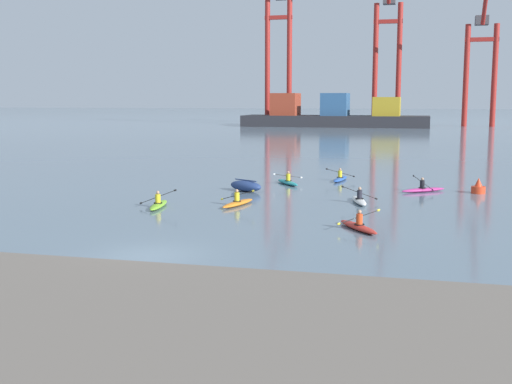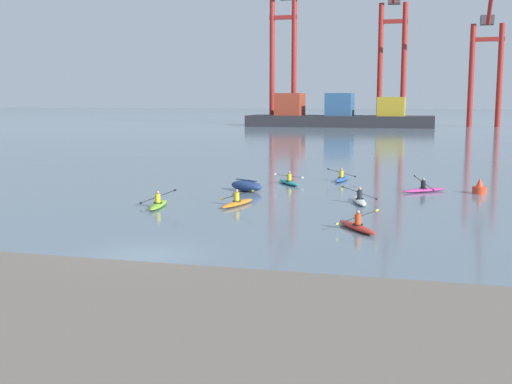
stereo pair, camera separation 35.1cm
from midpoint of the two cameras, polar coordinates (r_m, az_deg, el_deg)
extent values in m
plane|color=slate|center=(25.60, -9.30, -5.57)|extent=(800.00, 800.00, 0.00)
cube|color=#28282D|center=(145.44, 7.39, 6.17)|extent=(40.57, 10.48, 2.43)
cube|color=#993823|center=(147.22, 3.07, 7.68)|extent=(5.68, 7.33, 4.91)
cube|color=#2D5684|center=(145.36, 7.42, 7.62)|extent=(5.68, 7.33, 4.90)
cube|color=#B29323|center=(144.35, 11.85, 7.34)|extent=(5.68, 7.33, 4.04)
cylinder|color=maroon|center=(156.16, 1.48, 11.28)|extent=(1.20, 1.20, 29.22)
cylinder|color=maroon|center=(155.04, 3.41, 11.29)|extent=(1.20, 1.20, 29.22)
cube|color=maroon|center=(156.48, 2.47, 15.03)|extent=(6.46, 0.90, 0.90)
cylinder|color=maroon|center=(156.50, 10.88, 10.89)|extent=(1.20, 1.20, 27.86)
cylinder|color=maroon|center=(156.21, 12.88, 10.84)|extent=(1.20, 1.20, 27.86)
cube|color=maroon|center=(157.13, 11.99, 14.41)|extent=(6.58, 0.90, 0.90)
cube|color=#47474C|center=(160.27, 12.09, 16.15)|extent=(2.80, 2.80, 2.00)
cylinder|color=maroon|center=(153.05, 18.40, 9.64)|extent=(1.20, 1.20, 22.27)
cylinder|color=maroon|center=(153.51, 20.64, 9.53)|extent=(1.20, 1.20, 22.27)
cube|color=maroon|center=(153.71, 19.66, 12.49)|extent=(7.13, 0.90, 0.90)
cube|color=#47474C|center=(156.61, 19.66, 13.99)|extent=(2.80, 2.80, 2.00)
ellipsoid|color=navy|center=(42.88, -0.61, 0.54)|extent=(2.80, 2.24, 0.70)
cube|color=navy|center=(42.83, -0.61, 1.04)|extent=(1.73, 1.01, 0.06)
cylinder|color=red|center=(44.28, 19.20, 0.16)|extent=(0.90, 0.90, 0.45)
cone|color=red|center=(44.21, 19.23, 0.80)|extent=(0.50, 0.49, 0.55)
ellipsoid|color=silver|center=(38.52, 9.29, -0.77)|extent=(1.44, 3.44, 0.26)
torus|color=black|center=(38.40, 9.32, -0.58)|extent=(0.60, 0.60, 0.05)
cylinder|color=#23232D|center=(38.36, 9.33, -0.23)|extent=(0.30, 0.30, 0.50)
sphere|color=tan|center=(38.31, 9.34, 0.29)|extent=(0.19, 0.19, 0.19)
cylinder|color=black|center=(38.40, 9.32, -0.07)|extent=(1.93, 0.53, 0.75)
ellipsoid|color=black|center=(38.20, 7.87, 0.46)|extent=(0.21, 0.09, 0.16)
ellipsoid|color=black|center=(38.62, 10.75, -0.59)|extent=(0.21, 0.09, 0.16)
ellipsoid|color=orange|center=(37.14, -1.36, -0.99)|extent=(1.35, 3.45, 0.26)
torus|color=black|center=(37.03, -1.43, -0.80)|extent=(0.59, 0.59, 0.05)
cylinder|color=gold|center=(37.00, -1.43, -0.43)|extent=(0.30, 0.30, 0.50)
sphere|color=tan|center=(36.95, -1.43, 0.11)|extent=(0.19, 0.19, 0.19)
cylinder|color=black|center=(37.02, -1.40, -0.27)|extent=(1.98, 0.49, 0.64)
ellipsoid|color=yellow|center=(37.56, -2.73, -0.62)|extent=(0.21, 0.08, 0.16)
ellipsoid|color=yellow|center=(36.51, -0.02, 0.10)|extent=(0.21, 0.08, 0.16)
ellipsoid|color=#7ABC2D|center=(36.92, -8.29, -1.13)|extent=(1.16, 3.45, 0.26)
torus|color=black|center=(36.80, -8.33, -0.94)|extent=(0.56, 0.56, 0.05)
cylinder|color=gold|center=(36.77, -8.34, -0.57)|extent=(0.30, 0.30, 0.50)
sphere|color=tan|center=(36.71, -8.35, -0.03)|extent=(0.19, 0.19, 0.19)
cylinder|color=black|center=(36.80, -8.32, -0.40)|extent=(1.95, 0.36, 0.79)
ellipsoid|color=black|center=(37.10, -9.78, -0.96)|extent=(0.21, 0.07, 0.17)
ellipsoid|color=black|center=(36.53, -6.84, 0.16)|extent=(0.21, 0.07, 0.17)
ellipsoid|color=#C13384|center=(43.91, 14.74, 0.16)|extent=(3.05, 2.57, 0.26)
torus|color=black|center=(43.83, 14.65, 0.33)|extent=(0.69, 0.69, 0.05)
cylinder|color=black|center=(43.80, 14.66, 0.64)|extent=(0.30, 0.30, 0.50)
sphere|color=tan|center=(43.76, 14.68, 1.10)|extent=(0.19, 0.19, 0.19)
cylinder|color=black|center=(43.82, 14.72, 0.78)|extent=(1.26, 1.59, 0.72)
ellipsoid|color=black|center=(44.56, 13.95, 1.37)|extent=(0.16, 0.19, 0.16)
ellipsoid|color=black|center=(43.09, 15.51, 0.17)|extent=(0.16, 0.19, 0.16)
ellipsoid|color=red|center=(30.62, 9.14, -3.06)|extent=(2.36, 3.18, 0.26)
torus|color=black|center=(30.51, 9.23, -2.83)|extent=(0.68, 0.68, 0.05)
cylinder|color=#DB471E|center=(30.46, 9.24, -2.39)|extent=(0.30, 0.30, 0.50)
sphere|color=tan|center=(30.40, 9.26, -1.74)|extent=(0.19, 0.19, 0.19)
cylinder|color=black|center=(30.49, 9.20, -2.19)|extent=(1.73, 1.14, 0.55)
ellipsoid|color=yellow|center=(30.09, 7.47, -2.79)|extent=(0.19, 0.14, 0.15)
ellipsoid|color=yellow|center=(30.92, 10.89, -1.60)|extent=(0.19, 0.14, 0.15)
ellipsoid|color=teal|center=(46.42, 3.10, 0.84)|extent=(2.39, 3.16, 0.26)
torus|color=black|center=(46.31, 3.15, 0.99)|extent=(0.68, 0.68, 0.05)
cylinder|color=gold|center=(46.28, 3.15, 1.29)|extent=(0.30, 0.30, 0.50)
sphere|color=tan|center=(46.24, 3.15, 1.72)|extent=(0.19, 0.19, 0.19)
cylinder|color=black|center=(46.32, 3.13, 1.42)|extent=(1.75, 1.18, 0.36)
ellipsoid|color=silver|center=(45.92, 1.93, 1.57)|extent=(0.18, 0.14, 0.14)
ellipsoid|color=silver|center=(46.74, 4.30, 1.27)|extent=(0.18, 0.14, 0.14)
ellipsoid|color=#2856B2|center=(48.80, 7.71, 1.13)|extent=(0.98, 3.45, 0.26)
torus|color=black|center=(48.69, 7.69, 1.28)|extent=(0.54, 0.54, 0.05)
cylinder|color=gold|center=(48.66, 7.70, 1.56)|extent=(0.30, 0.30, 0.50)
sphere|color=tan|center=(48.62, 7.70, 1.97)|extent=(0.19, 0.19, 0.19)
cylinder|color=black|center=(48.70, 7.71, 1.68)|extent=(2.05, 0.27, 0.50)
ellipsoid|color=black|center=(48.92, 6.55, 2.01)|extent=(0.20, 0.06, 0.15)
ellipsoid|color=black|center=(48.49, 8.88, 1.36)|extent=(0.20, 0.06, 0.15)
camera|label=1|loc=(0.18, -89.74, 0.04)|focal=45.66mm
camera|label=2|loc=(0.18, 90.26, -0.04)|focal=45.66mm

